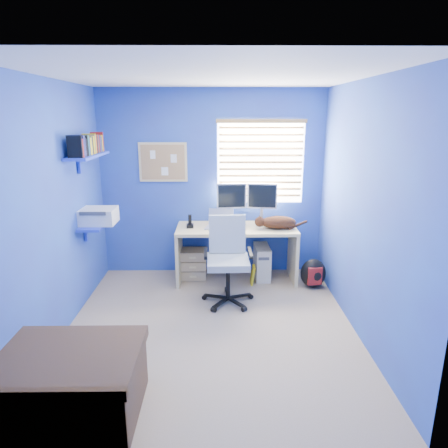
{
  "coord_description": "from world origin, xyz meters",
  "views": [
    {
      "loc": [
        0.09,
        -3.76,
        2.17
      ],
      "look_at": [
        0.15,
        0.65,
        0.95
      ],
      "focal_mm": 32.0,
      "sensor_mm": 36.0,
      "label": 1
    }
  ],
  "objects_px": {
    "laptop": "(219,220)",
    "office_chair": "(228,271)",
    "desk": "(236,254)",
    "cat": "(278,222)",
    "tower_pc": "(262,262)"
  },
  "relations": [
    {
      "from": "cat",
      "to": "office_chair",
      "type": "relative_size",
      "value": 0.46
    },
    {
      "from": "cat",
      "to": "desk",
      "type": "bearing_deg",
      "value": 169.23
    },
    {
      "from": "laptop",
      "to": "office_chair",
      "type": "bearing_deg",
      "value": -66.12
    },
    {
      "from": "office_chair",
      "to": "cat",
      "type": "bearing_deg",
      "value": 39.64
    },
    {
      "from": "laptop",
      "to": "cat",
      "type": "bearing_deg",
      "value": 12.0
    },
    {
      "from": "laptop",
      "to": "office_chair",
      "type": "distance_m",
      "value": 0.75
    },
    {
      "from": "desk",
      "to": "office_chair",
      "type": "xyz_separation_m",
      "value": [
        -0.13,
        -0.62,
        0.01
      ]
    },
    {
      "from": "laptop",
      "to": "cat",
      "type": "distance_m",
      "value": 0.77
    },
    {
      "from": "desk",
      "to": "cat",
      "type": "xyz_separation_m",
      "value": [
        0.54,
        -0.07,
        0.45
      ]
    },
    {
      "from": "tower_pc",
      "to": "laptop",
      "type": "bearing_deg",
      "value": -170.33
    },
    {
      "from": "laptop",
      "to": "office_chair",
      "type": "height_order",
      "value": "office_chair"
    },
    {
      "from": "desk",
      "to": "tower_pc",
      "type": "relative_size",
      "value": 3.47
    },
    {
      "from": "desk",
      "to": "cat",
      "type": "distance_m",
      "value": 0.71
    },
    {
      "from": "cat",
      "to": "tower_pc",
      "type": "height_order",
      "value": "cat"
    },
    {
      "from": "cat",
      "to": "office_chair",
      "type": "xyz_separation_m",
      "value": [
        -0.66,
        -0.55,
        -0.45
      ]
    }
  ]
}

